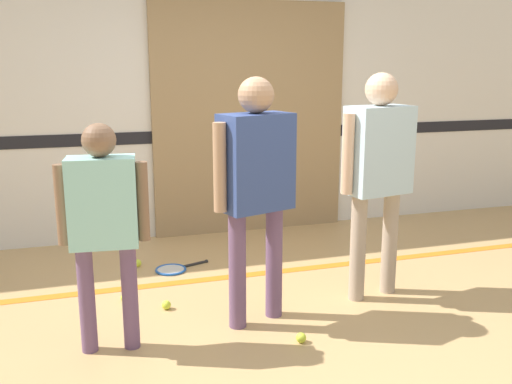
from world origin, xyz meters
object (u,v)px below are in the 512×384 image
Objects in this scene: tennis_ball_by_spare_racket at (138,263)px; tennis_ball_stray_left at (125,298)px; tennis_ball_stray_right at (166,305)px; person_student_left at (103,214)px; tennis_ball_near_instructor at (301,338)px; person_instructor at (256,175)px; racket_spare_on_floor at (173,269)px; person_student_right at (378,162)px.

tennis_ball_stray_left is (-0.17, -0.74, 0.00)m from tennis_ball_by_spare_racket.
tennis_ball_by_spare_racket and tennis_ball_stray_right have the same top height.
tennis_ball_by_spare_racket is (0.30, 1.44, -0.84)m from person_student_left.
person_student_left is 21.37× the size of tennis_ball_near_instructor.
tennis_ball_near_instructor is (1.16, -0.28, -0.84)m from person_student_left.
tennis_ball_by_spare_racket is 0.97m from tennis_ball_stray_right.
person_student_left reaches higher than tennis_ball_stray_right.
racket_spare_on_floor is at bearing 91.71° from person_instructor.
person_instructor is 1.79m from tennis_ball_by_spare_racket.
person_student_left is at bearing -3.15° from person_student_right.
person_student_right is at bearing -13.07° from tennis_ball_stray_left.
person_instructor is at bearing -62.88° from tennis_ball_by_spare_racket.
person_student_left is at bearing 166.63° from tennis_ball_near_instructor.
racket_spare_on_floor is at bearing 51.26° from tennis_ball_stray_left.
tennis_ball_stray_left reaches higher than racket_spare_on_floor.
person_instructor is 1.00m from person_student_right.
person_student_left reaches higher than tennis_ball_stray_left.
tennis_ball_near_instructor is (-0.80, -0.55, -1.01)m from person_student_right.
person_instructor reaches higher than racket_spare_on_floor.
tennis_ball_near_instructor is 1.42m from tennis_ball_stray_left.
tennis_ball_near_instructor is 1.00× the size of tennis_ball_stray_left.
person_instructor is at bearing -32.70° from tennis_ball_stray_right.
tennis_ball_near_instructor is 1.92m from tennis_ball_by_spare_racket.
tennis_ball_near_instructor is (0.57, -1.54, 0.02)m from racket_spare_on_floor.
tennis_ball_stray_left is at bearing 127.98° from person_instructor.
tennis_ball_near_instructor is 1.06m from tennis_ball_stray_right.
tennis_ball_stray_left is at bearing -102.68° from tennis_ball_by_spare_racket.
person_instructor is 1.43m from tennis_ball_stray_left.
tennis_ball_by_spare_racket is (-1.66, 1.16, -1.01)m from person_student_right.
tennis_ball_stray_right is (-0.17, -0.78, 0.02)m from racket_spare_on_floor.
person_student_right is at bearing 34.66° from tennis_ball_near_instructor.
person_student_left is at bearing -133.54° from racket_spare_on_floor.
person_student_right is 1.40m from tennis_ball_near_instructor.
person_instructor is 0.99× the size of person_student_right.
person_student_left is 2.70× the size of racket_spare_on_floor.
tennis_ball_stray_left is at bearing 136.30° from tennis_ball_near_instructor.
tennis_ball_by_spare_racket is (-0.28, 0.18, 0.02)m from racket_spare_on_floor.
tennis_ball_stray_right is (0.41, 0.48, -0.84)m from person_student_left.
tennis_ball_stray_right is at bearing 55.47° from person_student_left.
racket_spare_on_floor is 0.72m from tennis_ball_stray_left.
tennis_ball_by_spare_racket is (-0.86, 1.72, 0.00)m from tennis_ball_near_instructor.
person_instructor is 25.19× the size of tennis_ball_by_spare_racket.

